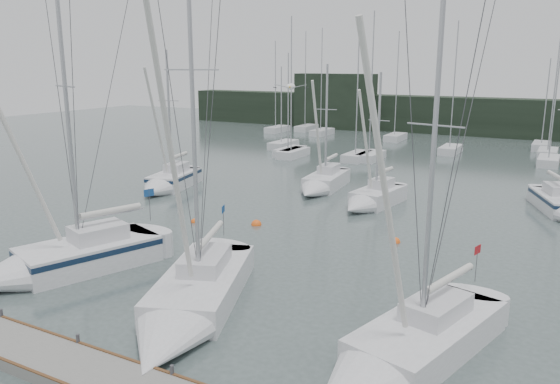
% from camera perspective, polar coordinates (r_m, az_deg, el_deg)
% --- Properties ---
extents(ground, '(160.00, 160.00, 0.00)m').
position_cam_1_polar(ground, '(21.60, -8.34, -12.90)').
color(ground, '#445351').
rests_on(ground, ground).
extents(dock, '(24.00, 2.00, 0.40)m').
position_cam_1_polar(dock, '(18.28, -18.26, -17.97)').
color(dock, slate).
rests_on(dock, ground).
extents(far_treeline, '(90.00, 4.00, 5.00)m').
position_cam_1_polar(far_treeline, '(78.58, 19.97, 7.42)').
color(far_treeline, black).
rests_on(far_treeline, ground).
extents(far_building_left, '(12.00, 3.00, 8.00)m').
position_cam_1_polar(far_building_left, '(82.00, 5.75, 9.41)').
color(far_building_left, black).
rests_on(far_building_left, ground).
extents(mast_forest, '(56.69, 27.78, 14.74)m').
position_cam_1_polar(mast_forest, '(60.41, 19.81, 3.95)').
color(mast_forest, silver).
rests_on(mast_forest, ground).
extents(sailboat_near_left, '(5.85, 9.35, 14.39)m').
position_cam_1_polar(sailboat_near_left, '(27.11, -22.63, -6.85)').
color(sailboat_near_left, silver).
rests_on(sailboat_near_left, ground).
extents(sailboat_near_center, '(6.37, 10.59, 15.76)m').
position_cam_1_polar(sailboat_near_center, '(21.20, -9.76, -11.91)').
color(sailboat_near_center, silver).
rests_on(sailboat_near_center, ground).
extents(sailboat_near_right, '(5.06, 9.64, 12.99)m').
position_cam_1_polar(sailboat_near_right, '(18.22, 12.08, -16.55)').
color(sailboat_near_right, silver).
rests_on(sailboat_near_right, ground).
extents(sailboat_mid_a, '(3.88, 7.56, 11.23)m').
position_cam_1_polar(sailboat_mid_a, '(42.58, -11.75, 0.95)').
color(sailboat_mid_a, silver).
rests_on(sailboat_mid_a, ground).
extents(sailboat_mid_b, '(2.98, 7.77, 10.16)m').
position_cam_1_polar(sailboat_mid_b, '(41.54, 4.28, 0.79)').
color(sailboat_mid_b, silver).
rests_on(sailboat_mid_b, ground).
extents(sailboat_mid_c, '(3.10, 6.58, 9.62)m').
position_cam_1_polar(sailboat_mid_c, '(37.16, 9.37, -0.84)').
color(sailboat_mid_c, silver).
rests_on(sailboat_mid_c, ground).
extents(buoy_a, '(0.63, 0.63, 0.63)m').
position_cam_1_polar(buoy_a, '(32.93, -2.49, -3.45)').
color(buoy_a, '#FC5C16').
rests_on(buoy_a, ground).
extents(buoy_b, '(0.55, 0.55, 0.55)m').
position_cam_1_polar(buoy_b, '(30.43, 11.94, -5.16)').
color(buoy_b, '#FC5C16').
rests_on(buoy_b, ground).
extents(buoy_c, '(0.46, 0.46, 0.46)m').
position_cam_1_polar(buoy_c, '(33.87, -8.93, -3.13)').
color(buoy_c, '#FC5C16').
rests_on(buoy_c, ground).
extents(seagull, '(1.07, 0.53, 0.22)m').
position_cam_1_polar(seagull, '(18.71, 1.13, 10.95)').
color(seagull, white).
rests_on(seagull, ground).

